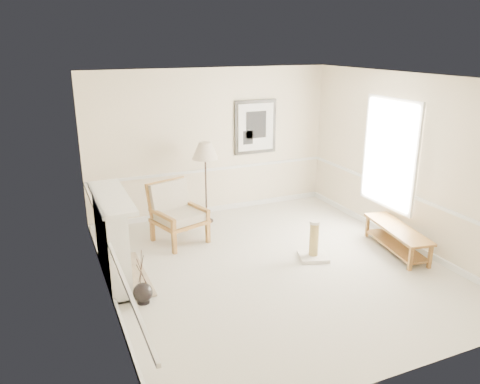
# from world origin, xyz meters

# --- Properties ---
(ground) EXTENTS (5.50, 5.50, 0.00)m
(ground) POSITION_xyz_m (0.00, 0.00, 0.00)
(ground) COLOR silver
(ground) RESTS_ON ground
(room) EXTENTS (5.04, 5.54, 2.92)m
(room) POSITION_xyz_m (0.14, 0.08, 1.87)
(room) COLOR beige
(room) RESTS_ON ground
(fireplace) EXTENTS (0.64, 1.64, 1.31)m
(fireplace) POSITION_xyz_m (-2.34, 0.60, 0.64)
(fireplace) COLOR white
(fireplace) RESTS_ON ground
(floor_vase) EXTENTS (0.27, 0.27, 0.79)m
(floor_vase) POSITION_xyz_m (-2.11, -0.24, 0.14)
(floor_vase) COLOR black
(floor_vase) RESTS_ON ground
(armchair) EXTENTS (1.00, 1.04, 1.05)m
(armchair) POSITION_xyz_m (-1.11, 1.63, 0.56)
(armchair) COLOR olive
(armchair) RESTS_ON ground
(floor_lamp) EXTENTS (0.55, 0.55, 1.58)m
(floor_lamp) POSITION_xyz_m (-0.32, 2.24, 1.38)
(floor_lamp) COLOR black
(floor_lamp) RESTS_ON ground
(bench) EXTENTS (0.70, 1.55, 0.43)m
(bench) POSITION_xyz_m (2.15, -0.31, 0.28)
(bench) COLOR olive
(bench) RESTS_ON ground
(scratching_post) EXTENTS (0.58, 0.58, 0.65)m
(scratching_post) POSITION_xyz_m (0.73, 0.02, 0.20)
(scratching_post) COLOR white
(scratching_post) RESTS_ON ground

